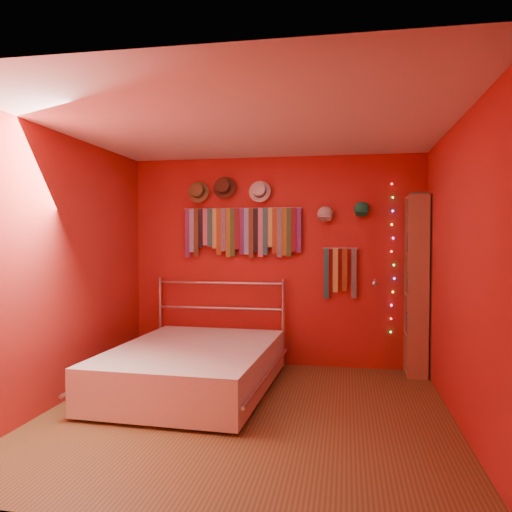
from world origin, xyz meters
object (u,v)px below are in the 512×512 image
Objects in this scene: reading_lamp at (374,283)px; bed at (193,367)px; tie_rack at (242,230)px; bookshelf at (421,284)px.

bed is at bearing -152.09° from reading_lamp.
tie_rack is 2.14m from bookshelf.
reading_lamp is (1.55, -0.16, -0.60)m from tie_rack.
tie_rack is at bearing 175.67° from bookshelf.
reading_lamp is 0.13× the size of bed.
bookshelf reaches higher than reading_lamp.
tie_rack is at bearing 174.00° from reading_lamp.
tie_rack is 0.66× the size of bed.
reading_lamp is 2.20m from bed.
reading_lamp is at bearing -6.00° from tie_rack.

